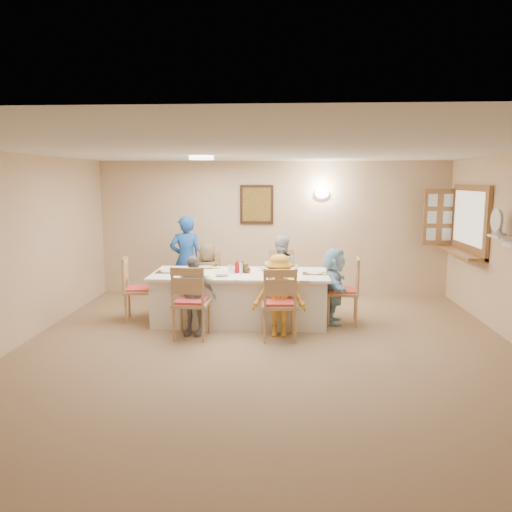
# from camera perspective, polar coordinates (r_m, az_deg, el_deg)

# --- Properties ---
(ground) EXTENTS (7.00, 7.00, 0.00)m
(ground) POSITION_cam_1_polar(r_m,az_deg,el_deg) (6.20, 1.17, -11.65)
(ground) COLOR #A37955
(room_walls) EXTENTS (7.00, 7.00, 7.00)m
(room_walls) POSITION_cam_1_polar(r_m,az_deg,el_deg) (5.85, 1.21, 2.39)
(room_walls) COLOR #CDB086
(room_walls) RESTS_ON ground
(wall_picture) EXTENTS (0.62, 0.05, 0.72)m
(wall_picture) POSITION_cam_1_polar(r_m,az_deg,el_deg) (9.30, 0.08, 5.91)
(wall_picture) COLOR black
(wall_picture) RESTS_ON room_walls
(wall_sconce) EXTENTS (0.26, 0.09, 0.18)m
(wall_sconce) POSITION_cam_1_polar(r_m,az_deg,el_deg) (9.28, 7.54, 7.07)
(wall_sconce) COLOR white
(wall_sconce) RESTS_ON room_walls
(ceiling_light) EXTENTS (0.36, 0.36, 0.05)m
(ceiling_light) POSITION_cam_1_polar(r_m,az_deg,el_deg) (7.41, -6.26, 11.09)
(ceiling_light) COLOR white
(ceiling_light) RESTS_ON room_walls
(serving_hatch) EXTENTS (0.06, 1.50, 1.15)m
(serving_hatch) POSITION_cam_1_polar(r_m,az_deg,el_deg) (8.77, 23.28, 3.72)
(serving_hatch) COLOR olive
(serving_hatch) RESTS_ON room_walls
(hatch_sill) EXTENTS (0.30, 1.50, 0.05)m
(hatch_sill) POSITION_cam_1_polar(r_m,az_deg,el_deg) (8.79, 22.34, 0.33)
(hatch_sill) COLOR olive
(hatch_sill) RESTS_ON room_walls
(shutter_door) EXTENTS (0.55, 0.04, 1.00)m
(shutter_door) POSITION_cam_1_polar(r_m,az_deg,el_deg) (9.41, 20.21, 4.19)
(shutter_door) COLOR olive
(shutter_door) RESTS_ON room_walls
(fan_shelf) EXTENTS (0.22, 0.36, 0.03)m
(fan_shelf) POSITION_cam_1_polar(r_m,az_deg,el_deg) (7.50, 26.17, 2.02)
(fan_shelf) COLOR white
(fan_shelf) RESTS_ON room_walls
(desk_fan) EXTENTS (0.30, 0.30, 0.28)m
(desk_fan) POSITION_cam_1_polar(r_m,az_deg,el_deg) (7.48, 26.03, 3.17)
(desk_fan) COLOR #A5A5A8
(desk_fan) RESTS_ON fan_shelf
(dining_table) EXTENTS (2.65, 1.12, 0.76)m
(dining_table) POSITION_cam_1_polar(r_m,az_deg,el_deg) (7.64, -1.82, -4.74)
(dining_table) COLOR white
(dining_table) RESTS_ON ground
(chair_back_left) EXTENTS (0.49, 0.49, 0.94)m
(chair_back_left) POSITION_cam_1_polar(r_m,az_deg,el_deg) (8.47, -5.41, -2.82)
(chair_back_left) COLOR tan
(chair_back_left) RESTS_ON ground
(chair_back_right) EXTENTS (0.52, 0.52, 0.99)m
(chair_back_right) POSITION_cam_1_polar(r_m,az_deg,el_deg) (8.37, 2.75, -2.73)
(chair_back_right) COLOR tan
(chair_back_right) RESTS_ON ground
(chair_front_left) EXTENTS (0.51, 0.51, 1.02)m
(chair_front_left) POSITION_cam_1_polar(r_m,az_deg,el_deg) (6.92, -7.38, -5.12)
(chair_front_left) COLOR tan
(chair_front_left) RESTS_ON ground
(chair_front_right) EXTENTS (0.52, 0.52, 1.01)m
(chair_front_right) POSITION_cam_1_polar(r_m,az_deg,el_deg) (6.80, 2.65, -5.34)
(chair_front_right) COLOR tan
(chair_front_right) RESTS_ON ground
(chair_left_end) EXTENTS (0.55, 0.55, 0.99)m
(chair_left_end) POSITION_cam_1_polar(r_m,az_deg,el_deg) (7.90, -13.13, -3.65)
(chair_left_end) COLOR tan
(chair_left_end) RESTS_ON ground
(chair_right_end) EXTENTS (0.54, 0.54, 1.02)m
(chair_right_end) POSITION_cam_1_polar(r_m,az_deg,el_deg) (7.64, 9.87, -3.89)
(chair_right_end) COLOR tan
(chair_right_end) RESTS_ON ground
(diner_back_left) EXTENTS (0.65, 0.51, 1.13)m
(diner_back_left) POSITION_cam_1_polar(r_m,az_deg,el_deg) (8.33, -5.55, -2.35)
(diner_back_left) COLOR brown
(diner_back_left) RESTS_ON ground
(diner_back_right) EXTENTS (0.64, 0.52, 1.26)m
(diner_back_right) POSITION_cam_1_polar(r_m,az_deg,el_deg) (8.22, 2.75, -1.97)
(diner_back_right) COLOR silver
(diner_back_right) RESTS_ON ground
(diner_front_left) EXTENTS (0.75, 0.49, 1.12)m
(diner_front_left) POSITION_cam_1_polar(r_m,az_deg,el_deg) (7.02, -7.21, -4.49)
(diner_front_left) COLOR gray
(diner_front_left) RESTS_ON ground
(diner_front_right) EXTENTS (0.77, 0.47, 1.15)m
(diner_front_right) POSITION_cam_1_polar(r_m,az_deg,el_deg) (6.91, 2.66, -4.55)
(diner_front_right) COLOR gold
(diner_front_right) RESTS_ON ground
(diner_right_end) EXTENTS (1.13, 0.53, 1.15)m
(diner_right_end) POSITION_cam_1_polar(r_m,az_deg,el_deg) (7.61, 8.91, -3.39)
(diner_right_end) COLOR #98CDEC
(diner_right_end) RESTS_ON ground
(caregiver) EXTENTS (0.76, 0.67, 1.54)m
(caregiver) POSITION_cam_1_polar(r_m,az_deg,el_deg) (8.83, -8.00, -0.40)
(caregiver) COLOR #1D4CA4
(caregiver) RESTS_ON ground
(placemat_fl) EXTENTS (0.36, 0.27, 0.01)m
(placemat_fl) POSITION_cam_1_polar(r_m,az_deg,el_deg) (7.23, -6.87, -2.47)
(placemat_fl) COLOR #472B19
(placemat_fl) RESTS_ON dining_table
(plate_fl) EXTENTS (0.23, 0.23, 0.01)m
(plate_fl) POSITION_cam_1_polar(r_m,az_deg,el_deg) (7.22, -6.88, -2.39)
(plate_fl) COLOR white
(plate_fl) RESTS_ON dining_table
(napkin_fl) EXTENTS (0.14, 0.14, 0.01)m
(napkin_fl) POSITION_cam_1_polar(r_m,az_deg,el_deg) (7.15, -5.52, -2.52)
(napkin_fl) COLOR yellow
(napkin_fl) RESTS_ON dining_table
(placemat_fr) EXTENTS (0.34, 0.25, 0.01)m
(placemat_fr) POSITION_cam_1_polar(r_m,az_deg,el_deg) (7.12, 2.69, -2.59)
(placemat_fr) COLOR #472B19
(placemat_fr) RESTS_ON dining_table
(plate_fr) EXTENTS (0.24, 0.24, 0.02)m
(plate_fr) POSITION_cam_1_polar(r_m,az_deg,el_deg) (7.12, 2.69, -2.51)
(plate_fr) COLOR white
(plate_fr) RESTS_ON dining_table
(napkin_fr) EXTENTS (0.14, 0.14, 0.01)m
(napkin_fr) POSITION_cam_1_polar(r_m,az_deg,el_deg) (7.07, 4.15, -2.62)
(napkin_fr) COLOR yellow
(napkin_fr) RESTS_ON dining_table
(placemat_bl) EXTENTS (0.35, 0.26, 0.01)m
(placemat_bl) POSITION_cam_1_polar(r_m,az_deg,el_deg) (8.04, -5.84, -1.31)
(placemat_bl) COLOR #472B19
(placemat_bl) RESTS_ON dining_table
(plate_bl) EXTENTS (0.22, 0.22, 0.01)m
(plate_bl) POSITION_cam_1_polar(r_m,az_deg,el_deg) (8.04, -5.84, -1.24)
(plate_bl) COLOR white
(plate_bl) RESTS_ON dining_table
(napkin_bl) EXTENTS (0.13, 0.13, 0.01)m
(napkin_bl) POSITION_cam_1_polar(r_m,az_deg,el_deg) (7.97, -4.62, -1.34)
(napkin_bl) COLOR yellow
(napkin_bl) RESTS_ON dining_table
(placemat_br) EXTENTS (0.36, 0.27, 0.01)m
(placemat_br) POSITION_cam_1_polar(r_m,az_deg,el_deg) (7.94, 2.74, -1.40)
(placemat_br) COLOR #472B19
(placemat_br) RESTS_ON dining_table
(plate_br) EXTENTS (0.25, 0.25, 0.02)m
(plate_br) POSITION_cam_1_polar(r_m,az_deg,el_deg) (7.94, 2.74, -1.33)
(plate_br) COLOR white
(plate_br) RESTS_ON dining_table
(napkin_br) EXTENTS (0.14, 0.14, 0.01)m
(napkin_br) POSITION_cam_1_polar(r_m,az_deg,el_deg) (7.89, 4.05, -1.42)
(napkin_br) COLOR yellow
(napkin_br) RESTS_ON dining_table
(placemat_le) EXTENTS (0.36, 0.27, 0.01)m
(placemat_le) POSITION_cam_1_polar(r_m,az_deg,el_deg) (7.73, -9.99, -1.80)
(placemat_le) COLOR #472B19
(placemat_le) RESTS_ON dining_table
(plate_le) EXTENTS (0.23, 0.23, 0.01)m
(plate_le) POSITION_cam_1_polar(r_m,az_deg,el_deg) (7.73, -9.99, -1.73)
(plate_le) COLOR white
(plate_le) RESTS_ON dining_table
(napkin_le) EXTENTS (0.15, 0.15, 0.01)m
(napkin_le) POSITION_cam_1_polar(r_m,az_deg,el_deg) (7.64, -8.76, -1.84)
(napkin_le) COLOR yellow
(napkin_le) RESTS_ON dining_table
(placemat_re) EXTENTS (0.35, 0.26, 0.01)m
(placemat_re) POSITION_cam_1_polar(r_m,az_deg,el_deg) (7.55, 6.67, -1.99)
(placemat_re) COLOR #472B19
(placemat_re) RESTS_ON dining_table
(plate_re) EXTENTS (0.23, 0.23, 0.01)m
(plate_re) POSITION_cam_1_polar(r_m,az_deg,el_deg) (7.54, 6.67, -1.91)
(plate_re) COLOR white
(plate_re) RESTS_ON dining_table
(napkin_re) EXTENTS (0.13, 0.13, 0.01)m
(napkin_re) POSITION_cam_1_polar(r_m,az_deg,el_deg) (7.51, 8.07, -2.02)
(napkin_re) COLOR yellow
(napkin_re) RESTS_ON dining_table
(teacup_a) EXTENTS (0.18, 0.18, 0.09)m
(teacup_a) POSITION_cam_1_polar(r_m,az_deg,el_deg) (7.37, -8.04, -1.94)
(teacup_a) COLOR white
(teacup_a) RESTS_ON dining_table
(teacup_b) EXTENTS (0.12, 0.12, 0.08)m
(teacup_b) POSITION_cam_1_polar(r_m,az_deg,el_deg) (8.08, 1.27, -0.94)
(teacup_b) COLOR white
(teacup_b) RESTS_ON dining_table
(bowl_a) EXTENTS (0.24, 0.24, 0.05)m
(bowl_a) POSITION_cam_1_polar(r_m,az_deg,el_deg) (7.33, -3.91, -2.10)
(bowl_a) COLOR white
(bowl_a) RESTS_ON dining_table
(bowl_b) EXTENTS (0.29, 0.29, 0.05)m
(bowl_b) POSITION_cam_1_polar(r_m,az_deg,el_deg) (7.75, 1.04, -1.46)
(bowl_b) COLOR white
(bowl_b) RESTS_ON dining_table
(condiment_ketchup) EXTENTS (0.10, 0.10, 0.22)m
(condiment_ketchup) POSITION_cam_1_polar(r_m,az_deg,el_deg) (7.53, -2.17, -1.15)
(condiment_ketchup) COLOR red
(condiment_ketchup) RESTS_ON dining_table
(condiment_brown) EXTENTS (0.13, 0.13, 0.18)m
(condiment_brown) POSITION_cam_1_polar(r_m,az_deg,el_deg) (7.58, -1.53, -1.22)
(condiment_brown) COLOR #482D13
(condiment_brown) RESTS_ON dining_table
(condiment_malt) EXTENTS (0.18, 0.18, 0.14)m
(condiment_malt) POSITION_cam_1_polar(r_m,az_deg,el_deg) (7.54, -1.03, -1.43)
(condiment_malt) COLOR #482D13
(condiment_malt) RESTS_ON dining_table
(drinking_glass) EXTENTS (0.07, 0.07, 0.10)m
(drinking_glass) POSITION_cam_1_polar(r_m,az_deg,el_deg) (7.61, -2.93, -1.44)
(drinking_glass) COLOR silver
(drinking_glass) RESTS_ON dining_table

